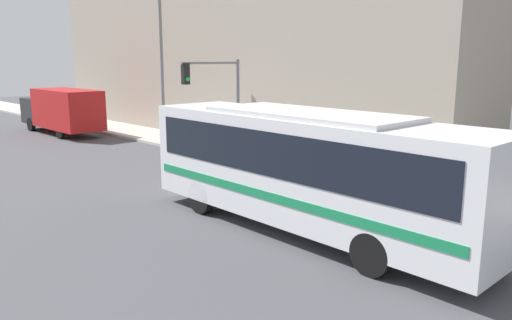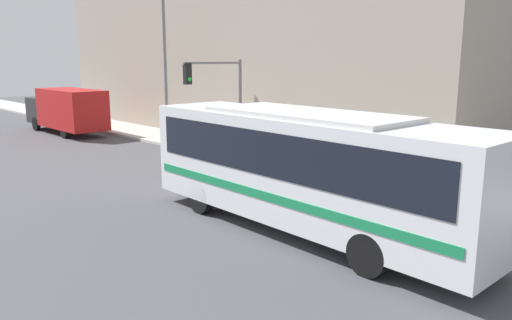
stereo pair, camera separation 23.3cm
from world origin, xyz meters
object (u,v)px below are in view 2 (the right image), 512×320
at_px(city_bus, 305,164).
at_px(pedestrian_mid_block, 248,133).
at_px(delivery_truck, 66,109).
at_px(parking_meter, 273,143).
at_px(street_lamp, 160,53).
at_px(pedestrian_near_corner, 264,134).
at_px(fire_hydrant, 347,169).
at_px(traffic_light_pole, 220,91).

distance_m(city_bus, pedestrian_mid_block, 11.72).
distance_m(city_bus, delivery_truck, 23.07).
relative_size(city_bus, parking_meter, 7.75).
distance_m(street_lamp, pedestrian_near_corner, 7.76).
bearing_deg(fire_hydrant, delivery_truck, 96.61).
bearing_deg(fire_hydrant, parking_meter, 90.00).
relative_size(fire_hydrant, pedestrian_mid_block, 0.46).
bearing_deg(pedestrian_mid_block, city_bus, -124.94).
distance_m(traffic_light_pole, street_lamp, 6.69).
distance_m(fire_hydrant, parking_meter, 4.09).
bearing_deg(street_lamp, parking_meter, -89.53).
bearing_deg(city_bus, delivery_truck, 83.75).
xyz_separation_m(city_bus, delivery_truck, (3.04, 22.86, -0.37)).
height_order(delivery_truck, fire_hydrant, delivery_truck).
xyz_separation_m(traffic_light_pole, pedestrian_near_corner, (2.70, -0.07, -2.25)).
relative_size(delivery_truck, parking_meter, 5.67).
xyz_separation_m(delivery_truck, traffic_light_pole, (1.30, -13.99, 1.76)).
xyz_separation_m(traffic_light_pole, street_lamp, (0.99, 6.39, 1.71)).
xyz_separation_m(delivery_truck, parking_meter, (2.36, -16.30, -0.49)).
relative_size(parking_meter, pedestrian_mid_block, 0.77).
xyz_separation_m(street_lamp, pedestrian_mid_block, (1.36, -5.69, -3.96)).
distance_m(city_bus, parking_meter, 8.54).
distance_m(fire_hydrant, street_lamp, 13.53).
bearing_deg(delivery_truck, city_bus, -97.58).
height_order(city_bus, street_lamp, street_lamp).
relative_size(delivery_truck, fire_hydrant, 9.50).
xyz_separation_m(city_bus, traffic_light_pole, (4.34, 8.88, 1.38)).
bearing_deg(city_bus, traffic_light_pole, 65.29).
bearing_deg(traffic_light_pole, pedestrian_mid_block, 16.53).
height_order(city_bus, pedestrian_near_corner, city_bus).
relative_size(fire_hydrant, traffic_light_pole, 0.18).
bearing_deg(street_lamp, traffic_light_pole, -98.82).
bearing_deg(street_lamp, pedestrian_mid_block, -76.55).
relative_size(pedestrian_near_corner, pedestrian_mid_block, 1.00).
height_order(parking_meter, pedestrian_near_corner, pedestrian_near_corner).
bearing_deg(parking_meter, city_bus, -129.46).
bearing_deg(pedestrian_near_corner, street_lamp, 104.85).
xyz_separation_m(parking_meter, pedestrian_mid_block, (1.29, 3.02, -0.01)).
distance_m(traffic_light_pole, pedestrian_near_corner, 3.52).
height_order(traffic_light_pole, pedestrian_mid_block, traffic_light_pole).
bearing_deg(street_lamp, fire_hydrant, -89.68).
xyz_separation_m(fire_hydrant, traffic_light_pole, (-1.06, 6.37, 2.77)).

